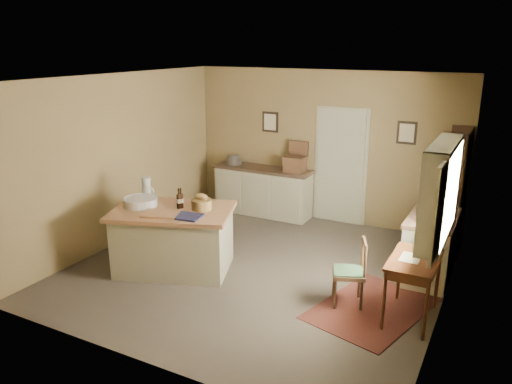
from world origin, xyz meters
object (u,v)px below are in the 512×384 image
Objects in this scene: work_island at (173,238)px; desk_chair at (348,273)px; sideboard at (263,189)px; shelving_unit at (456,192)px; right_cabinet at (430,246)px; writing_desk at (414,266)px.

desk_chair is (2.52, 0.19, -0.06)m from work_island.
sideboard is 0.98× the size of shelving_unit.
sideboard is at bearing 112.25° from desk_chair.
right_cabinet is 0.58× the size of shelving_unit.
sideboard is at bearing 141.70° from writing_desk.
writing_desk is at bearing -20.62° from desk_chair.
sideboard is at bearing 176.63° from shelving_unit.
desk_chair reaches higher than writing_desk.
sideboard is 4.14m from writing_desk.
sideboard is (0.04, 2.76, -0.00)m from work_island.
shelving_unit reaches higher than work_island.
desk_chair is 0.76× the size of right_cabinet.
sideboard reaches higher than writing_desk.
right_cabinet reaches higher than writing_desk.
shelving_unit is at bearing 47.25° from desk_chair.
writing_desk is 0.79× the size of right_cabinet.
writing_desk is at bearing -16.24° from work_island.
writing_desk is at bearing -89.99° from right_cabinet.
work_island reaches higher than sideboard.
writing_desk is 0.46× the size of shelving_unit.
desk_chair is at bearing -121.74° from right_cabinet.
writing_desk is 0.81m from desk_chair.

